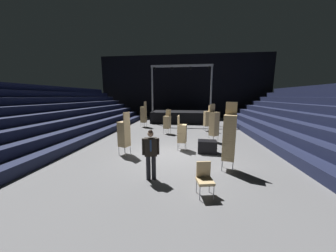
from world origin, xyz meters
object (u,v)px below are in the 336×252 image
object	(u,v)px
chair_stack_mid_centre	(124,134)
chair_stack_rear_right	(144,114)
chair_stack_rear_left	(214,123)
equipment_road_case	(207,147)
chair_stack_mid_left	(182,133)
chair_stack_front_left	(229,137)
chair_stack_front_right	(167,122)
loose_chair_near_man	(204,177)
stage_riser	(181,116)
man_with_tie	(151,152)
chair_stack_mid_right	(207,118)

from	to	relation	value
chair_stack_mid_centre	chair_stack_rear_right	xyz separation A→B (m)	(-1.04, 7.48, 0.13)
chair_stack_rear_left	equipment_road_case	world-z (taller)	chair_stack_rear_left
chair_stack_mid_left	chair_stack_rear_left	bearing A→B (deg)	140.01
chair_stack_front_left	chair_stack_front_right	world-z (taller)	chair_stack_front_left
chair_stack_rear_left	chair_stack_rear_right	world-z (taller)	same
chair_stack_front_right	loose_chair_near_man	world-z (taller)	chair_stack_front_right
stage_riser	loose_chair_near_man	world-z (taller)	stage_riser
chair_stack_front_right	loose_chair_near_man	distance (m)	8.11
chair_stack_front_right	chair_stack_rear_left	size ratio (longest dim) A/B	0.78
chair_stack_front_right	chair_stack_rear_right	distance (m)	3.66
chair_stack_mid_centre	loose_chair_near_man	distance (m)	4.65
man_with_tie	chair_stack_rear_left	world-z (taller)	chair_stack_rear_left
chair_stack_mid_left	chair_stack_mid_centre	bearing A→B (deg)	-62.01
chair_stack_rear_left	equipment_road_case	size ratio (longest dim) A/B	2.56
chair_stack_mid_right	chair_stack_mid_centre	world-z (taller)	same
stage_riser	chair_stack_mid_left	bearing A→B (deg)	-87.44
loose_chair_near_man	chair_stack_mid_centre	bearing A→B (deg)	-52.21
chair_stack_rear_left	stage_riser	bearing A→B (deg)	-114.14
chair_stack_front_left	chair_stack_rear_right	xyz separation A→B (m)	(-5.57, 8.70, -0.13)
man_with_tie	chair_stack_mid_left	distance (m)	3.51
chair_stack_rear_left	loose_chair_near_man	world-z (taller)	chair_stack_rear_left
man_with_tie	equipment_road_case	distance (m)	3.77
man_with_tie	equipment_road_case	xyz separation A→B (m)	(2.15, 3.03, -0.65)
chair_stack_mid_centre	equipment_road_case	world-z (taller)	chair_stack_mid_centre
chair_stack_mid_centre	loose_chair_near_man	size ratio (longest dim) A/B	2.17
equipment_road_case	man_with_tie	bearing A→B (deg)	-125.39
man_with_tie	chair_stack_rear_left	size ratio (longest dim) A/B	0.74
chair_stack_rear_left	man_with_tie	bearing A→B (deg)	21.91
chair_stack_mid_left	chair_stack_mid_right	distance (m)	5.46
chair_stack_mid_right	equipment_road_case	world-z (taller)	chair_stack_mid_right
chair_stack_rear_right	loose_chair_near_man	size ratio (longest dim) A/B	2.44
equipment_road_case	loose_chair_near_man	size ratio (longest dim) A/B	0.95
chair_stack_mid_left	chair_stack_rear_right	xyz separation A→B (m)	(-3.74, 6.41, 0.25)
chair_stack_mid_left	equipment_road_case	bearing A→B (deg)	80.47
stage_riser	loose_chair_near_man	size ratio (longest dim) A/B	6.61
stage_riser	equipment_road_case	xyz separation A→B (m)	(1.70, -10.23, -0.34)
stage_riser	man_with_tie	xyz separation A→B (m)	(-0.45, -13.26, 0.31)
chair_stack_mid_left	chair_stack_mid_centre	world-z (taller)	chair_stack_mid_centre
chair_stack_front_left	loose_chair_near_man	distance (m)	2.22
stage_riser	chair_stack_front_right	bearing A→B (deg)	-97.45
stage_riser	equipment_road_case	bearing A→B (deg)	-80.54
equipment_road_case	chair_stack_front_right	bearing A→B (deg)	121.36
chair_stack_rear_left	chair_stack_mid_right	bearing A→B (deg)	-129.02
stage_riser	chair_stack_front_left	xyz separation A→B (m)	(2.27, -12.16, 0.62)
chair_stack_front_left	chair_stack_front_right	distance (m)	6.78
chair_stack_mid_centre	chair_stack_rear_right	distance (m)	7.55
man_with_tie	chair_stack_rear_right	size ratio (longest dim) A/B	0.74
man_with_tie	chair_stack_mid_right	distance (m)	8.96
chair_stack_mid_right	chair_stack_mid_centre	xyz separation A→B (m)	(-4.50, -6.22, 0.00)
loose_chair_near_man	chair_stack_rear_left	bearing A→B (deg)	-111.57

